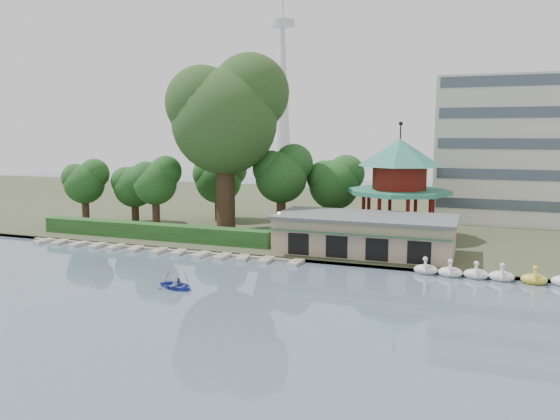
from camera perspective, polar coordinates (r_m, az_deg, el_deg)
The scene contains 14 objects.
ground_plane at distance 41.86m, azimuth -11.32°, elevation -9.98°, with size 220.00×220.00×0.00m, color slate.
shore at distance 89.25m, azimuth 6.35°, elevation -0.07°, with size 220.00×70.00×0.40m, color #424930.
embankment at distance 56.72m, azimuth -2.15°, elevation -4.85°, with size 220.00×0.60×0.30m, color gray.
dock at distance 62.11m, azimuth -12.50°, elevation -3.92°, with size 34.00×1.60×0.24m, color gray.
boathouse at distance 57.82m, azimuth 8.84°, elevation -2.45°, with size 18.60×9.39×3.90m.
pavilion at distance 66.63m, azimuth 12.34°, elevation 3.30°, with size 12.40×12.40×13.50m.
broadcast_tower at distance 186.07m, azimuth 0.27°, elevation 14.67°, with size 8.00×8.00×96.00m.
hedge at distance 66.20m, azimuth -13.18°, elevation -2.16°, with size 30.00×2.00×1.80m, color #255421.
lamp_post at distance 57.11m, azimuth -0.12°, elevation -1.49°, with size 0.36×0.36×4.28m.
big_tree at distance 68.87m, azimuth -5.61°, elevation 10.14°, with size 14.40×13.42×22.26m.
small_trees at distance 73.93m, azimuth -6.11°, elevation 3.29°, with size 39.68×16.22×11.02m.
swan_boats at distance 52.03m, azimuth 24.51°, elevation -6.52°, with size 18.38×2.07×1.92m.
moored_rowboats at distance 60.63m, azimuth -12.72°, elevation -4.17°, with size 32.42×2.75×0.36m.
rowboat_with_passengers at distance 46.54m, azimuth -10.75°, elevation -7.49°, with size 5.36×4.50×2.01m.
Camera 1 is at (21.06, -33.79, 12.93)m, focal length 35.00 mm.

